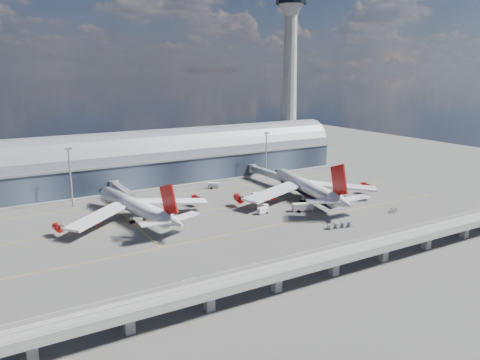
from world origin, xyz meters
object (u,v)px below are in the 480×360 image
service_truck_5 (213,185)px  cargo_train_2 (393,210)px  service_truck_1 (263,211)px  floodlight_mast_right (266,155)px  airliner_left (137,207)px  service_truck_2 (303,207)px  cargo_train_1 (341,225)px  floodlight_mast_left (70,176)px  service_truck_3 (263,206)px  airliner_right (308,188)px  service_truck_4 (258,197)px  cargo_train_0 (189,282)px  control_tower (290,80)px

service_truck_5 → cargo_train_2: (45.49, -74.17, -0.61)m
service_truck_1 → floodlight_mast_right: bearing=-42.3°
airliner_left → service_truck_2: size_ratio=7.07×
floodlight_mast_right → cargo_train_1: (-19.88, -79.92, -12.69)m
floodlight_mast_right → service_truck_2: floodlight_mast_right is taller
floodlight_mast_left → airliner_left: floodlight_mast_left is taller
service_truck_3 → cargo_train_1: 36.58m
airliner_right → service_truck_2: bearing=-123.8°
airliner_left → service_truck_4: size_ratio=11.05×
floodlight_mast_right → service_truck_2: bearing=-108.5°
airliner_right → service_truck_5: (-25.91, 41.93, -4.44)m
floodlight_mast_left → service_truck_3: 82.70m
service_truck_1 → cargo_train_0: (-53.27, -44.48, -0.49)m
service_truck_3 → cargo_train_0: size_ratio=1.20×
service_truck_5 → cargo_train_1: (13.02, -77.84, -0.44)m
airliner_right → service_truck_3: bearing=-165.5°
control_tower → airliner_right: size_ratio=1.46×
airliner_left → service_truck_5: bearing=22.8°
control_tower → service_truck_4: control_tower is taller
airliner_right → cargo_train_0: bearing=-136.7°
service_truck_2 → cargo_train_2: 37.43m
floodlight_mast_left → airliner_right: (93.01, -44.01, -7.81)m
floodlight_mast_left → airliner_left: size_ratio=0.39×
airliner_left → service_truck_3: airliner_left is taller
control_tower → cargo_train_0: (-123.54, -122.87, -50.84)m
service_truck_2 → airliner_right: bearing=-26.7°
floodlight_mast_right → cargo_train_2: 78.35m
floodlight_mast_right → airliner_right: bearing=-99.0°
airliner_left → service_truck_2: 67.79m
cargo_train_1 → service_truck_3: bearing=7.7°
floodlight_mast_right → cargo_train_0: bearing=-133.0°
service_truck_5 → cargo_train_2: service_truck_5 is taller
cargo_train_1 → cargo_train_2: bearing=-95.2°
floodlight_mast_left → floodlight_mast_right: (100.00, 0.00, 0.00)m
service_truck_2 → cargo_train_0: 80.28m
floodlight_mast_right → service_truck_1: 62.73m
cargo_train_0 → cargo_train_2: (101.14, 18.62, -0.04)m
cargo_train_1 → service_truck_2: bearing=-14.7°
service_truck_1 → service_truck_5: (2.37, 48.31, 0.09)m
service_truck_2 → service_truck_3: 16.80m
airliner_right → cargo_train_2: 38.06m
floodlight_mast_right → cargo_train_1: 83.33m
airliner_right → service_truck_5: size_ratio=11.96×
airliner_left → cargo_train_1: size_ratio=5.97×
control_tower → service_truck_1: size_ratio=22.21×
service_truck_3 → cargo_train_1: size_ratio=0.52×
floodlight_mast_left → airliner_right: size_ratio=0.37×
service_truck_2 → service_truck_4: size_ratio=1.56×
cargo_train_2 → floodlight_mast_right: bearing=39.5°
airliner_left → service_truck_3: 52.12m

